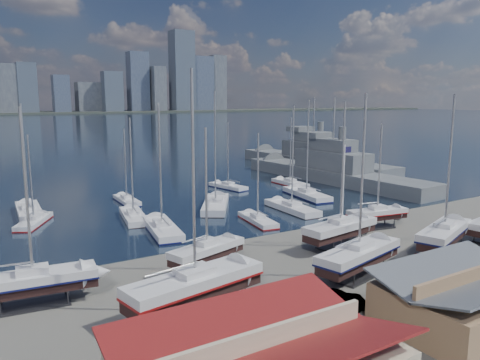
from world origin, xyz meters
TOP-DOWN VIEW (x-y plane):
  - ground at (0.00, -10.00)m, footprint 1400.00×1400.00m
  - water at (0.00, 300.00)m, footprint 1400.00×600.00m
  - shed_grey at (0.00, -26.00)m, footprint 12.60×8.40m
  - sailboat_cradle_0 at (-26.18, -6.48)m, footprint 9.84×3.73m
  - sailboat_cradle_1 at (-15.82, -13.99)m, footprint 11.78×5.13m
  - sailboat_cradle_2 at (-10.90, -6.54)m, footprint 8.51×4.58m
  - sailboat_cradle_3 at (0.08, -15.39)m, footprint 10.68×5.15m
  - sailboat_cradle_4 at (5.03, -7.80)m, footprint 10.06×4.06m
  - sailboat_cradle_5 at (13.06, -15.06)m, footprint 10.69×6.15m
  - sailboat_cradle_6 at (14.27, -4.75)m, footprint 8.27×3.56m
  - sailboat_moored_1 at (-22.47, 19.88)m, footprint 5.90×8.30m
  - sailboat_moored_2 at (-22.22, 26.16)m, footprint 3.66×10.96m
  - sailboat_moored_3 at (-9.66, 7.70)m, footprint 4.94×11.36m
  - sailboat_moored_4 at (-10.58, 15.51)m, footprint 4.37×9.87m
  - sailboat_moored_5 at (-7.92, 26.45)m, footprint 2.52×8.23m
  - sailboat_moored_6 at (2.86, 5.31)m, footprint 3.60×8.56m
  - sailboat_moored_7 at (2.12, 15.54)m, footprint 9.33×11.93m
  - sailboat_moored_8 at (11.70, 28.28)m, footprint 3.95×8.79m
  - sailboat_moored_9 at (10.69, 8.09)m, footprint 3.57×10.75m
  - sailboat_moored_10 at (18.90, 14.63)m, footprint 4.88×11.61m
  - sailboat_moored_11 at (23.51, 25.08)m, footprint 2.65×9.03m
  - naval_ship_east at (33.19, 24.06)m, footprint 9.19×45.78m
  - naval_ship_west at (42.57, 40.98)m, footprint 9.08×47.08m
  - car_a at (-10.08, -20.05)m, footprint 2.76×4.94m
  - car_b at (-6.41, -19.59)m, footprint 4.78×3.32m
  - car_c at (7.66, -18.68)m, footprint 3.75×6.06m
  - car_d at (7.60, -19.78)m, footprint 3.40×5.36m
  - flagpole at (5.92, -7.22)m, footprint 1.00×0.12m

SIDE VIEW (x-z plane):
  - water at x=0.00m, z-range -0.35..0.05m
  - ground at x=0.00m, z-range 0.00..0.00m
  - sailboat_moored_11 at x=23.51m, z-range -6.41..7.03m
  - sailboat_moored_8 at x=11.70m, z-range -6.04..6.65m
  - sailboat_moored_6 at x=2.86m, z-range -5.89..6.51m
  - sailboat_moored_3 at x=-9.66m, z-range -7.91..8.53m
  - sailboat_moored_1 at x=-22.47m, z-range -5.81..6.43m
  - sailboat_moored_5 at x=-7.92m, z-range -5.80..6.41m
  - sailboat_moored_10 at x=18.90m, z-range -8.10..8.72m
  - sailboat_moored_4 at x=-10.58m, z-range -6.88..7.53m
  - sailboat_moored_9 at x=10.69m, z-range -7.68..8.33m
  - sailboat_moored_2 at x=-22.22m, z-range -7.83..8.48m
  - sailboat_moored_7 at x=2.12m, z-range -8.75..9.40m
  - car_d at x=7.60m, z-range 0.00..1.45m
  - car_b at x=-6.41m, z-range 0.00..1.49m
  - car_c at x=7.66m, z-range 0.00..1.57m
  - car_a at x=-10.08m, z-range 0.00..1.59m
  - naval_ship_east at x=33.19m, z-range -7.38..10.71m
  - naval_ship_west at x=42.57m, z-range -7.44..10.77m
  - sailboat_cradle_6 at x=14.27m, z-range -4.66..8.51m
  - sailboat_cradle_2 at x=-10.90m, z-range -4.83..8.74m
  - sailboat_cradle_0 at x=-26.18m, z-range -5.73..9.83m
  - sailboat_cradle_4 at x=5.03m, z-range -5.90..10.05m
  - sailboat_cradle_3 at x=0.08m, z-range -6.19..10.39m
  - sailboat_cradle_5 at x=13.06m, z-range -6.21..10.42m
  - shed_grey at x=0.00m, z-range 0.06..4.23m
  - sailboat_cradle_1 at x=-15.82m, z-range -6.94..11.31m
  - flagpole at x=5.92m, z-range 0.80..12.03m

